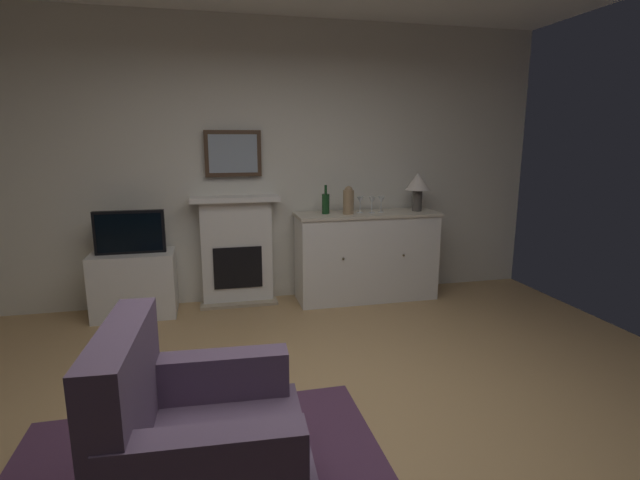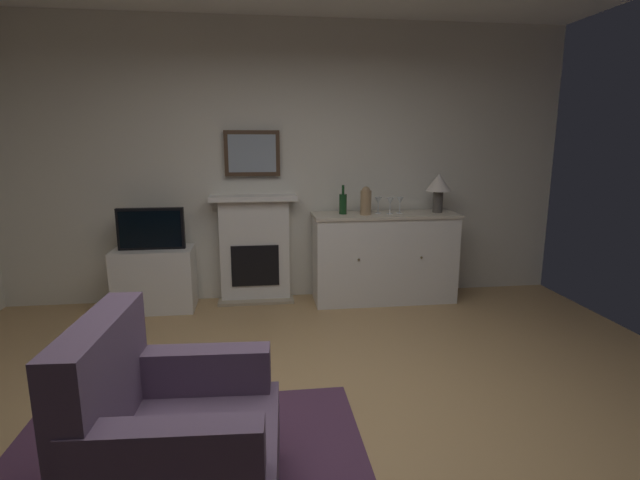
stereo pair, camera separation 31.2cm
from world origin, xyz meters
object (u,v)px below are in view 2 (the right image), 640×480
(wine_glass_right, at_px, (400,201))
(tv_set, at_px, (151,229))
(wine_glass_left, at_px, (378,201))
(sideboard_cabinet, at_px, (384,257))
(tv_cabinet, at_px, (155,279))
(fireplace_unit, at_px, (255,249))
(wine_bottle, at_px, (343,203))
(vase_decorative, at_px, (366,201))
(framed_picture, at_px, (252,153))
(armchair, at_px, (170,437))
(table_lamp, at_px, (439,185))
(wine_glass_center, at_px, (390,202))

(wine_glass_right, relative_size, tv_set, 0.27)
(wine_glass_left, relative_size, wine_glass_right, 1.00)
(wine_glass_left, xyz_separation_m, tv_set, (-2.22, -0.02, -0.22))
(sideboard_cabinet, xyz_separation_m, tv_cabinet, (-2.30, 0.02, -0.15))
(fireplace_unit, relative_size, wine_bottle, 3.79)
(wine_bottle, distance_m, tv_cabinet, 2.00)
(vase_decorative, xyz_separation_m, tv_cabinet, (-2.08, 0.06, -0.75))
(framed_picture, bearing_deg, wine_glass_left, -9.41)
(wine_bottle, height_order, armchair, wine_bottle)
(wine_bottle, bearing_deg, wine_glass_left, -1.30)
(wine_glass_left, distance_m, vase_decorative, 0.16)
(sideboard_cabinet, distance_m, armchair, 3.21)
(table_lamp, distance_m, wine_glass_right, 0.43)
(table_lamp, relative_size, tv_cabinet, 0.53)
(wine_bottle, xyz_separation_m, wine_glass_left, (0.36, -0.01, 0.01))
(fireplace_unit, height_order, tv_cabinet, fireplace_unit)
(vase_decorative, bearing_deg, fireplace_unit, 168.37)
(tv_cabinet, xyz_separation_m, tv_set, (0.00, -0.02, 0.51))
(sideboard_cabinet, bearing_deg, fireplace_unit, 172.35)
(fireplace_unit, height_order, wine_glass_left, fireplace_unit)
(vase_decorative, bearing_deg, table_lamp, 3.75)
(table_lamp, height_order, tv_cabinet, table_lamp)
(wine_glass_right, bearing_deg, framed_picture, 171.26)
(sideboard_cabinet, distance_m, vase_decorative, 0.64)
(fireplace_unit, bearing_deg, wine_bottle, -9.80)
(tv_cabinet, bearing_deg, wine_glass_left, 0.02)
(wine_bottle, height_order, wine_glass_right, wine_bottle)
(vase_decorative, xyz_separation_m, tv_set, (-2.08, 0.04, -0.24))
(sideboard_cabinet, xyz_separation_m, wine_glass_center, (0.04, -0.03, 0.58))
(tv_set, bearing_deg, table_lamp, 0.17)
(armchair, bearing_deg, wine_bottle, 65.63)
(wine_bottle, bearing_deg, vase_decorative, -18.87)
(framed_picture, height_order, tv_set, framed_picture)
(wine_glass_center, relative_size, vase_decorative, 0.59)
(framed_picture, height_order, vase_decorative, framed_picture)
(framed_picture, distance_m, tv_set, 1.22)
(fireplace_unit, xyz_separation_m, wine_bottle, (0.89, -0.15, 0.47))
(framed_picture, distance_m, armchair, 3.18)
(fireplace_unit, bearing_deg, sideboard_cabinet, -7.65)
(vase_decorative, height_order, tv_set, vase_decorative)
(wine_glass_center, xyz_separation_m, vase_decorative, (-0.25, -0.02, 0.02))
(table_lamp, distance_m, wine_glass_left, 0.64)
(table_lamp, relative_size, wine_glass_right, 2.42)
(wine_bottle, xyz_separation_m, armchair, (-1.25, -2.76, -0.64))
(vase_decorative, bearing_deg, wine_glass_right, 7.31)
(wine_glass_left, height_order, wine_glass_right, same)
(table_lamp, xyz_separation_m, wine_bottle, (-0.98, 0.02, -0.17))
(tv_cabinet, bearing_deg, table_lamp, -0.30)
(tv_cabinet, bearing_deg, vase_decorative, -1.79)
(wine_glass_right, height_order, tv_set, wine_glass_right)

